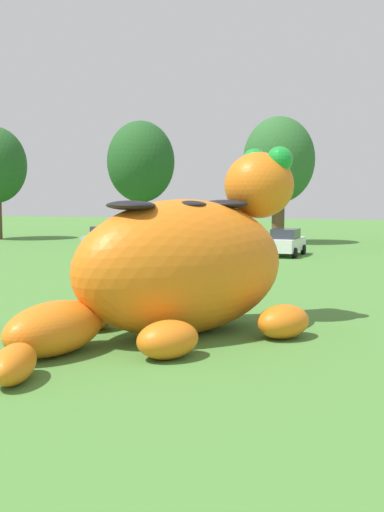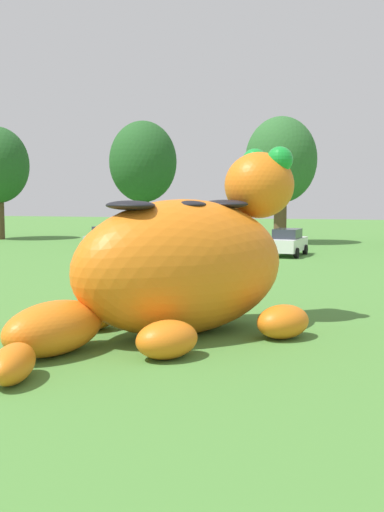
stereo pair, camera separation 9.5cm
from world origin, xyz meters
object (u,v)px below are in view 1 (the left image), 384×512
car_silver (108,239)px  car_black (162,240)px  giant_inflatable_creature (183,265)px  spectator_wandering (198,249)px  spectator_by_cars (158,254)px  car_blue (224,242)px  spectator_near_inflatable (179,263)px  car_white (286,242)px

car_silver → car_black: 3.87m
giant_inflatable_creature → car_black: size_ratio=2.34×
giant_inflatable_creature → spectator_wandering: bearing=102.5°
car_silver → spectator_by_cars: size_ratio=2.53×
car_blue → spectator_wandering: 5.26m
car_silver → spectator_near_inflatable: 15.57m
spectator_by_cars → car_blue: bearing=78.8°
giant_inflatable_creature → car_silver: 25.65m
car_black → spectator_by_cars: bearing=-73.7°
spectator_by_cars → car_silver: bearing=125.3°
car_black → spectator_by_cars: 9.62m
car_blue → spectator_near_inflatable: 12.14m
car_silver → spectator_near_inflatable: (8.69, -12.92, -0.01)m
spectator_wandering → car_blue: bearing=86.0°
car_silver → car_blue: bearing=-5.5°
car_black → car_white: (8.29, -0.15, 0.00)m
car_black → spectator_wandering: car_black is taller
car_silver → spectator_by_cars: 11.38m
car_white → spectator_near_inflatable: bearing=-105.2°
giant_inflatable_creature → car_black: giant_inflatable_creature is taller
car_black → spectator_near_inflatable: car_black is taller
car_silver → spectator_wandering: car_silver is taller
giant_inflatable_creature → spectator_by_cars: size_ratio=5.84×
car_white → car_blue: bearing=-171.4°
spectator_near_inflatable → spectator_wandering: (-0.80, 6.88, 0.00)m
spectator_near_inflatable → spectator_wandering: same height
spectator_wandering → spectator_by_cars: bearing=-112.1°
giant_inflatable_creature → spectator_wandering: size_ratio=5.84×
car_silver → car_white: 12.16m
giant_inflatable_creature → car_white: (0.54, 22.64, -1.09)m
spectator_near_inflatable → spectator_wandering: size_ratio=1.00×
car_blue → spectator_wandering: bearing=-94.0°
spectator_by_cars → car_black: bearing=106.3°
car_silver → spectator_near_inflatable: car_silver is taller
car_black → spectator_wandering: (4.02, -5.99, -0.01)m
spectator_near_inflatable → spectator_by_cars: 4.21m
car_blue → spectator_wandering: car_blue is taller
car_white → car_silver: bearing=179.1°
car_black → spectator_by_cars: car_black is taller
spectator_wandering → car_silver: bearing=142.6°
car_silver → car_white: (12.16, -0.20, 0.00)m
car_white → spectator_by_cars: car_white is taller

